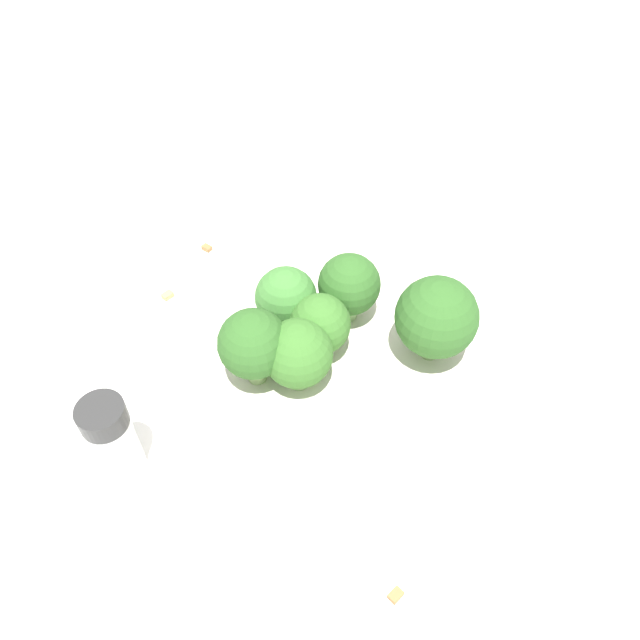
# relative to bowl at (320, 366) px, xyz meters

# --- Properties ---
(ground_plane) EXTENTS (3.00, 3.00, 0.00)m
(ground_plane) POSITION_rel_bowl_xyz_m (0.00, 0.00, -0.02)
(ground_plane) COLOR white
(bowl) EXTENTS (0.21, 0.21, 0.03)m
(bowl) POSITION_rel_bowl_xyz_m (0.00, 0.00, 0.00)
(bowl) COLOR silver
(bowl) RESTS_ON ground_plane
(broccoli_floret_0) EXTENTS (0.05, 0.05, 0.05)m
(broccoli_floret_0) POSITION_rel_bowl_xyz_m (-0.02, -0.02, 0.05)
(broccoli_floret_0) COLOR #84AD66
(broccoli_floret_0) RESTS_ON bowl
(broccoli_floret_1) EXTENTS (0.06, 0.06, 0.07)m
(broccoli_floret_1) POSITION_rel_bowl_xyz_m (0.07, -0.04, 0.05)
(broccoli_floret_1) COLOR #7A9E5B
(broccoli_floret_1) RESTS_ON bowl
(broccoli_floret_2) EXTENTS (0.04, 0.04, 0.05)m
(broccoli_floret_2) POSITION_rel_bowl_xyz_m (-0.01, 0.03, 0.05)
(broccoli_floret_2) COLOR #7A9E5B
(broccoli_floret_2) RESTS_ON bowl
(broccoli_floret_3) EXTENTS (0.05, 0.05, 0.06)m
(broccoli_floret_3) POSITION_rel_bowl_xyz_m (-0.05, -0.00, 0.05)
(broccoli_floret_3) COLOR #7A9E5B
(broccoli_floret_3) RESTS_ON bowl
(broccoli_floret_4) EXTENTS (0.04, 0.04, 0.05)m
(broccoli_floret_4) POSITION_rel_bowl_xyz_m (0.03, 0.02, 0.05)
(broccoli_floret_4) COLOR #8EB770
(broccoli_floret_4) RESTS_ON bowl
(broccoli_floret_5) EXTENTS (0.04, 0.04, 0.05)m
(broccoli_floret_5) POSITION_rel_bowl_xyz_m (-0.00, -0.00, 0.04)
(broccoli_floret_5) COLOR #7A9E5B
(broccoli_floret_5) RESTS_ON bowl
(pepper_shaker) EXTENTS (0.03, 0.03, 0.07)m
(pepper_shaker) POSITION_rel_bowl_xyz_m (-0.15, 0.00, 0.02)
(pepper_shaker) COLOR silver
(pepper_shaker) RESTS_ON ground_plane
(almond_crumb_0) EXTENTS (0.01, 0.01, 0.01)m
(almond_crumb_0) POSITION_rel_bowl_xyz_m (-0.02, 0.18, -0.01)
(almond_crumb_0) COLOR olive
(almond_crumb_0) RESTS_ON ground_plane
(almond_crumb_1) EXTENTS (0.01, 0.00, 0.01)m
(almond_crumb_1) POSITION_rel_bowl_xyz_m (0.03, 0.12, -0.01)
(almond_crumb_1) COLOR tan
(almond_crumb_1) RESTS_ON ground_plane
(almond_crumb_2) EXTENTS (0.01, 0.01, 0.01)m
(almond_crumb_2) POSITION_rel_bowl_xyz_m (-0.07, 0.14, -0.01)
(almond_crumb_2) COLOR tan
(almond_crumb_2) RESTS_ON ground_plane
(almond_crumb_3) EXTENTS (0.01, 0.01, 0.01)m
(almond_crumb_3) POSITION_rel_bowl_xyz_m (-0.03, -0.16, -0.01)
(almond_crumb_3) COLOR olive
(almond_crumb_3) RESTS_ON ground_plane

